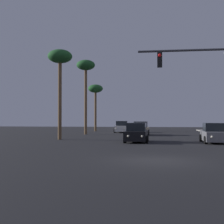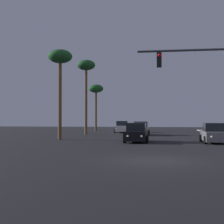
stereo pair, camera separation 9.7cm
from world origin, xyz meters
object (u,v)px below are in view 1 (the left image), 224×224
(car_white, at_px, (122,127))
(car_black, at_px, (137,133))
(car_tan, at_px, (141,129))
(palm_tree_near, at_px, (60,61))
(palm_tree_far, at_px, (95,91))
(car_grey, at_px, (214,134))
(palm_tree_mid, at_px, (86,70))

(car_white, bearing_deg, car_black, 97.86)
(car_tan, distance_m, palm_tree_near, 13.79)
(palm_tree_near, distance_m, palm_tree_far, 20.03)
(car_tan, bearing_deg, palm_tree_far, -52.05)
(palm_tree_near, bearing_deg, car_black, -15.83)
(car_tan, xyz_separation_m, car_grey, (6.68, -11.47, 0.00))
(car_grey, distance_m, palm_tree_far, 27.11)
(car_tan, relative_size, palm_tree_mid, 0.45)
(car_white, distance_m, palm_tree_far, 8.28)
(car_white, distance_m, palm_tree_near, 18.27)
(car_tan, bearing_deg, car_white, -64.23)
(car_grey, distance_m, palm_tree_near, 15.92)
(palm_tree_mid, height_order, palm_tree_far, palm_tree_mid)
(palm_tree_mid, distance_m, palm_tree_near, 10.03)
(car_grey, bearing_deg, car_white, -60.92)
(car_white, height_order, palm_tree_mid, palm_tree_mid)
(car_white, distance_m, palm_tree_mid, 10.72)
(palm_tree_far, bearing_deg, car_tan, -54.01)
(palm_tree_mid, bearing_deg, palm_tree_far, 93.60)
(car_white, bearing_deg, palm_tree_mid, 55.36)
(car_black, height_order, car_white, same)
(car_tan, height_order, car_black, same)
(car_tan, bearing_deg, car_grey, 122.18)
(car_grey, xyz_separation_m, palm_tree_mid, (-13.83, 12.19, 7.64))
(car_tan, height_order, car_grey, same)
(car_white, height_order, palm_tree_far, palm_tree_far)
(car_black, distance_m, car_white, 18.78)
(car_black, distance_m, palm_tree_near, 10.52)
(palm_tree_far, bearing_deg, palm_tree_near, -89.19)
(palm_tree_mid, xyz_separation_m, palm_tree_far, (-0.63, 10.00, -1.87))
(car_tan, bearing_deg, palm_tree_near, 53.02)
(car_black, height_order, palm_tree_far, palm_tree_far)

